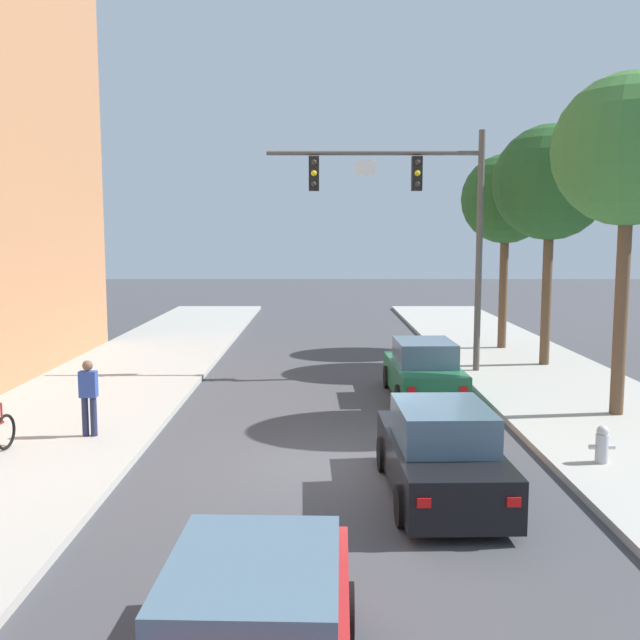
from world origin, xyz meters
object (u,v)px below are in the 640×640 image
car_lead_green (422,372)px  pedestrian_sidewalk_left_walker (87,394)px  car_following_black (439,454)px  street_tree_nearest (627,152)px  street_tree_second (549,183)px  street_tree_third (504,200)px  traffic_signal_mast (418,206)px  fire_hydrant (600,444)px

car_lead_green → pedestrian_sidewalk_left_walker: size_ratio=2.61×
car_following_black → street_tree_nearest: (5.09, 5.05, 5.63)m
street_tree_nearest → street_tree_second: street_tree_nearest is taller
street_tree_third → traffic_signal_mast: bearing=-129.8°
pedestrian_sidewalk_left_walker → street_tree_nearest: 13.32m
traffic_signal_mast → pedestrian_sidewalk_left_walker: bearing=-136.8°
traffic_signal_mast → fire_hydrant: bearing=-76.5°
street_tree_nearest → fire_hydrant: bearing=-116.0°
car_lead_green → car_following_black: 7.44m
fire_hydrant → street_tree_second: bearing=78.2°
car_lead_green → street_tree_second: 8.34m
traffic_signal_mast → car_following_black: 11.66m
car_lead_green → street_tree_third: street_tree_third is taller
street_tree_nearest → traffic_signal_mast: bearing=125.9°
car_following_black → street_tree_nearest: bearing=44.7°
street_tree_third → street_tree_second: bearing=-81.9°
pedestrian_sidewalk_left_walker → street_tree_second: size_ratio=0.21×
street_tree_third → street_tree_nearest: bearing=-89.1°
car_lead_green → street_tree_nearest: (4.32, -2.36, 5.63)m
car_following_black → street_tree_third: bearing=72.1°
traffic_signal_mast → pedestrian_sidewalk_left_walker: traffic_signal_mast is taller
street_tree_nearest → street_tree_third: (-0.16, 10.28, -0.59)m
street_tree_second → street_tree_nearest: bearing=-93.0°
fire_hydrant → street_tree_second: size_ratio=0.09×
street_tree_nearest → street_tree_second: (0.35, 6.68, -0.24)m
street_tree_nearest → pedestrian_sidewalk_left_walker: bearing=-171.0°
car_lead_green → fire_hydrant: car_lead_green is taller
car_following_black → street_tree_second: street_tree_second is taller
traffic_signal_mast → car_lead_green: traffic_signal_mast is taller
traffic_signal_mast → street_tree_nearest: 6.99m
traffic_signal_mast → street_tree_nearest: (4.06, -5.60, 1.00)m
street_tree_second → car_lead_green: bearing=-137.2°
fire_hydrant → street_tree_third: street_tree_third is taller
car_lead_green → pedestrian_sidewalk_left_walker: bearing=-151.2°
car_following_black → street_tree_nearest: street_tree_nearest is taller
street_tree_second → car_following_black: bearing=-114.9°
street_tree_nearest → street_tree_second: 6.70m
traffic_signal_mast → pedestrian_sidewalk_left_walker: (-8.02, -7.52, -4.29)m
street_tree_second → fire_hydrant: bearing=-101.8°
car_lead_green → street_tree_third: size_ratio=0.58×
car_lead_green → fire_hydrant: (2.50, -6.08, -0.22)m
car_lead_green → traffic_signal_mast: bearing=85.5°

